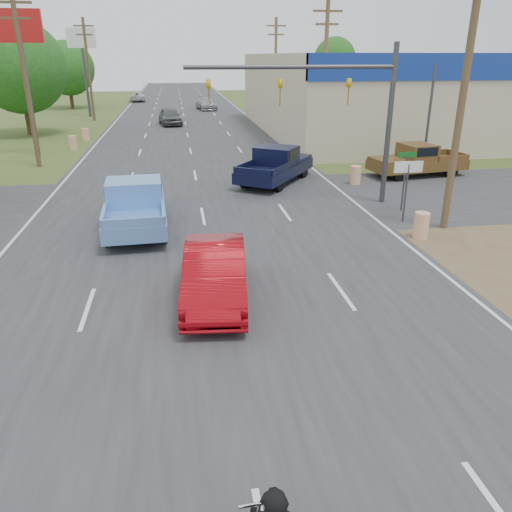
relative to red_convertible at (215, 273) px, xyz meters
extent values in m
cube|color=#2D2D30|center=(0.08, 31.92, -0.78)|extent=(15.00, 180.00, 0.02)
cube|color=#2D2D30|center=(0.08, 9.92, -0.78)|extent=(120.00, 10.00, 0.02)
cylinder|color=#4C3823|center=(9.58, 4.92, 4.21)|extent=(0.28, 0.28, 10.00)
cylinder|color=#4C3823|center=(9.58, 22.92, 4.21)|extent=(0.28, 0.28, 10.00)
cube|color=#4C3823|center=(9.58, 22.92, 8.41)|extent=(2.00, 0.14, 0.14)
cube|color=#4C3823|center=(9.58, 22.92, 7.61)|extent=(1.60, 0.14, 0.14)
cylinder|color=#4C3823|center=(9.58, 40.92, 4.21)|extent=(0.28, 0.28, 10.00)
cube|color=#4C3823|center=(9.58, 40.92, 8.41)|extent=(2.00, 0.14, 0.14)
cube|color=#4C3823|center=(9.58, 40.92, 7.61)|extent=(1.60, 0.14, 0.14)
cylinder|color=#4C3823|center=(-9.42, 19.92, 4.21)|extent=(0.28, 0.28, 10.00)
cube|color=#4C3823|center=(-9.42, 19.92, 8.41)|extent=(2.00, 0.14, 0.14)
cube|color=#4C3823|center=(-9.42, 19.92, 7.61)|extent=(1.60, 0.14, 0.14)
cylinder|color=#4C3823|center=(-9.42, 43.92, 4.21)|extent=(0.28, 0.28, 10.00)
cube|color=#4C3823|center=(-9.42, 43.92, 8.41)|extent=(2.00, 0.14, 0.14)
cube|color=#4C3823|center=(-9.42, 43.92, 7.61)|extent=(1.60, 0.14, 0.14)
cylinder|color=#422D19|center=(-13.42, 33.92, 0.83)|extent=(0.44, 0.44, 3.24)
sphere|color=#1C4714|center=(-13.42, 33.92, 4.79)|extent=(7.56, 7.56, 7.56)
cylinder|color=#422D19|center=(-14.12, 57.92, 0.65)|extent=(0.44, 0.44, 2.88)
sphere|color=#1C4714|center=(-14.12, 57.92, 4.17)|extent=(6.72, 6.72, 6.72)
cylinder|color=#422D19|center=(30.08, 86.92, 0.92)|extent=(0.44, 0.44, 3.42)
sphere|color=#1C4714|center=(30.08, 86.92, 5.10)|extent=(7.98, 7.98, 7.98)
cylinder|color=#422D19|center=(-29.92, 86.92, 1.10)|extent=(0.44, 0.44, 3.78)
sphere|color=#1C4714|center=(-29.92, 86.92, 5.72)|extent=(8.82, 8.82, 8.82)
cylinder|color=orange|center=(8.08, 3.92, -0.29)|extent=(0.56, 0.56, 1.00)
cylinder|color=orange|center=(8.48, 12.42, -0.29)|extent=(0.56, 0.56, 1.00)
cylinder|color=orange|center=(-8.42, 25.92, -0.29)|extent=(0.56, 0.56, 1.00)
cylinder|color=orange|center=(-8.12, 29.92, -0.29)|extent=(0.56, 0.56, 1.00)
cylinder|color=#3F3F44|center=(-10.42, 23.92, 3.71)|extent=(0.30, 0.30, 9.00)
cube|color=#B21414|center=(-10.42, 23.92, 7.41)|extent=(3.00, 0.35, 2.00)
cylinder|color=#3F3F44|center=(-10.42, 47.92, 3.71)|extent=(0.30, 0.30, 9.00)
cube|color=white|center=(-10.42, 47.92, 7.41)|extent=(3.00, 0.35, 2.00)
cylinder|color=#3F3F44|center=(8.28, 5.92, 0.41)|extent=(0.08, 0.08, 2.40)
cube|color=white|center=(8.28, 5.92, 1.51)|extent=(1.20, 0.05, 0.45)
cylinder|color=#3F3F44|center=(8.88, 7.42, 0.41)|extent=(0.08, 0.08, 2.40)
cube|color=#0C591E|center=(8.88, 7.42, 1.71)|extent=(0.80, 0.04, 0.22)
cylinder|color=#3F3F44|center=(8.58, 8.92, 2.71)|extent=(0.24, 0.24, 7.00)
cylinder|color=#3F3F44|center=(4.08, 8.92, 5.21)|extent=(9.00, 0.18, 0.18)
imported|color=gold|center=(6.58, 8.92, 4.76)|extent=(0.18, 0.40, 1.10)
imported|color=gold|center=(3.58, 8.92, 4.76)|extent=(0.18, 0.40, 1.10)
imported|color=gold|center=(0.58, 8.92, 4.76)|extent=(0.18, 0.40, 1.10)
imported|color=#95060E|center=(0.00, 0.00, 0.00)|extent=(2.11, 4.94, 1.58)
cylinder|color=white|center=(-0.02, -7.95, 0.18)|extent=(0.60, 0.08, 0.05)
cylinder|color=black|center=(-3.65, 8.43, -0.34)|extent=(0.38, 0.93, 0.91)
cylinder|color=black|center=(-1.74, 8.52, -0.34)|extent=(0.38, 0.93, 0.91)
cylinder|color=black|center=(-3.48, 4.88, -0.34)|extent=(0.38, 0.93, 0.91)
cylinder|color=black|center=(-1.57, 4.97, -0.34)|extent=(0.38, 0.93, 0.91)
cube|color=#6494D8|center=(-2.61, 6.70, -0.09)|extent=(2.56, 6.02, 0.59)
cube|color=#6494D8|center=(-2.69, 8.47, 0.29)|extent=(2.27, 2.35, 0.20)
cube|color=#6494D8|center=(-2.61, 6.82, 0.69)|extent=(2.18, 1.87, 0.97)
cube|color=black|center=(-2.61, 6.82, 0.86)|extent=(2.20, 1.52, 0.51)
cube|color=#6494D8|center=(-2.47, 3.80, 0.37)|extent=(2.09, 0.19, 0.34)
cylinder|color=black|center=(4.55, 15.51, -0.35)|extent=(0.78, 0.92, 0.89)
cylinder|color=black|center=(6.09, 14.45, -0.35)|extent=(0.78, 0.92, 0.89)
cylinder|color=black|center=(2.57, 12.65, -0.35)|extent=(0.78, 0.92, 0.89)
cylinder|color=black|center=(4.11, 11.58, -0.35)|extent=(0.78, 0.92, 0.89)
cube|color=black|center=(4.33, 13.55, -0.10)|extent=(5.13, 6.04, 0.58)
cube|color=black|center=(5.32, 14.98, 0.27)|extent=(3.00, 3.02, 0.20)
cube|color=black|center=(4.40, 13.64, 0.66)|extent=(2.68, 2.60, 0.95)
cube|color=black|center=(4.40, 13.64, 0.82)|extent=(2.52, 2.34, 0.50)
cube|color=black|center=(2.72, 11.21, 0.35)|extent=(1.74, 1.24, 0.33)
cylinder|color=black|center=(11.19, 12.79, -0.37)|extent=(0.88, 0.44, 0.84)
cylinder|color=black|center=(10.92, 14.55, -0.37)|extent=(0.88, 0.44, 0.84)
cylinder|color=black|center=(14.44, 13.29, -0.37)|extent=(0.88, 0.44, 0.84)
cylinder|color=black|center=(14.18, 15.04, -0.37)|extent=(0.88, 0.44, 0.84)
cube|color=brown|center=(12.68, 13.92, -0.14)|extent=(5.74, 2.91, 0.55)
cube|color=brown|center=(11.06, 13.67, 0.21)|extent=(2.36, 2.30, 0.19)
cube|color=brown|center=(12.58, 13.90, 0.58)|extent=(1.92, 2.17, 0.90)
cube|color=black|center=(12.58, 13.90, 0.74)|extent=(1.60, 2.16, 0.47)
cube|color=brown|center=(15.34, 14.32, 0.28)|extent=(0.37, 1.93, 0.32)
imported|color=#4E4E52|center=(-1.41, 39.04, 0.03)|extent=(2.58, 5.05, 1.65)
imported|color=#9D9EA1|center=(3.10, 53.64, -0.04)|extent=(2.75, 5.42, 1.51)
imported|color=silver|center=(-6.42, 67.40, -0.12)|extent=(2.65, 5.00, 1.34)
camera|label=1|loc=(-0.83, -12.75, 5.65)|focal=35.00mm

